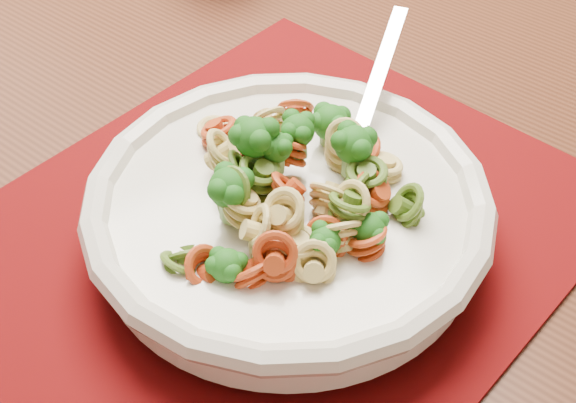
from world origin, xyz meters
TOP-DOWN VIEW (x-y plane):
  - dining_table at (-0.15, -0.79)m, footprint 1.55×1.28m
  - placemat at (-0.10, -0.85)m, footprint 0.57×0.50m
  - pasta_bowl at (-0.08, -0.86)m, footprint 0.28×0.28m
  - pasta_broccoli_heap at (-0.08, -0.86)m, footprint 0.24×0.24m
  - fork at (-0.02, -0.84)m, footprint 0.15×0.14m

SIDE VIEW (x-z plane):
  - dining_table at x=-0.15m, z-range 0.25..0.94m
  - placemat at x=-0.10m, z-range 0.69..0.70m
  - pasta_bowl at x=-0.08m, z-range 0.70..0.75m
  - fork at x=-0.02m, z-range 0.70..0.78m
  - pasta_broccoli_heap at x=-0.08m, z-range 0.71..0.77m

